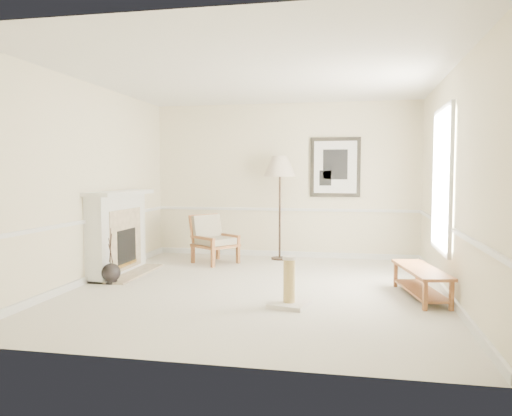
{
  "coord_description": "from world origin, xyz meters",
  "views": [
    {
      "loc": [
        1.29,
        -6.64,
        1.59
      ],
      "look_at": [
        -0.15,
        0.7,
        1.07
      ],
      "focal_mm": 35.0,
      "sensor_mm": 36.0,
      "label": 1
    }
  ],
  "objects": [
    {
      "name": "ground",
      "position": [
        0.0,
        0.0,
        0.0
      ],
      "size": [
        5.5,
        5.5,
        0.0
      ],
      "primitive_type": "plane",
      "color": "silver",
      "rests_on": "ground"
    },
    {
      "name": "room",
      "position": [
        0.14,
        0.08,
        1.87
      ],
      "size": [
        5.04,
        5.54,
        2.92
      ],
      "color": "#F2E6BD",
      "rests_on": "ground"
    },
    {
      "name": "fireplace",
      "position": [
        -2.34,
        0.6,
        0.64
      ],
      "size": [
        0.64,
        1.64,
        1.31
      ],
      "color": "white",
      "rests_on": "ground"
    },
    {
      "name": "floor_vase",
      "position": [
        -2.12,
        -0.08,
        0.15
      ],
      "size": [
        0.28,
        0.28,
        0.81
      ],
      "rotation": [
        0.0,
        0.0,
        0.31
      ],
      "color": "black",
      "rests_on": "ground"
    },
    {
      "name": "armchair",
      "position": [
        -1.17,
        1.84,
        0.46
      ],
      "size": [
        0.93,
        0.92,
        0.85
      ],
      "rotation": [
        0.0,
        0.0,
        0.95
      ],
      "color": "#996131",
      "rests_on": "ground"
    },
    {
      "name": "floor_lamp",
      "position": [
        -0.04,
        2.4,
        1.66
      ],
      "size": [
        0.63,
        0.63,
        1.9
      ],
      "rotation": [
        0.0,
        0.0,
        0.05
      ],
      "color": "black",
      "rests_on": "ground"
    },
    {
      "name": "bench",
      "position": [
        2.15,
        -0.07,
        0.25
      ],
      "size": [
        0.65,
        1.39,
        0.38
      ],
      "rotation": [
        0.0,
        0.0,
        0.19
      ],
      "color": "#996131",
      "rests_on": "ground"
    },
    {
      "name": "scratching_post",
      "position": [
        0.55,
        -0.82,
        0.19
      ],
      "size": [
        0.51,
        0.51,
        0.61
      ],
      "rotation": [
        0.0,
        0.0,
        -0.22
      ],
      "color": "beige",
      "rests_on": "ground"
    }
  ]
}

